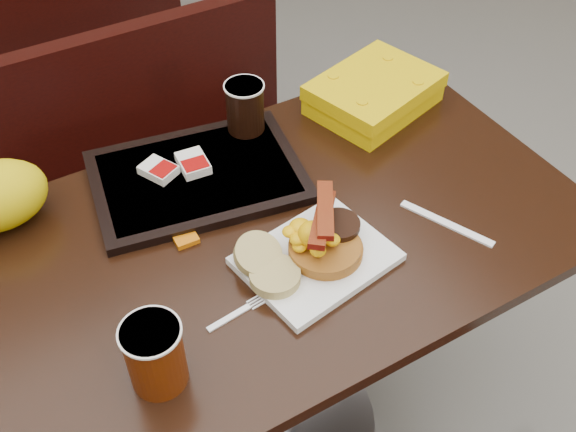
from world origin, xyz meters
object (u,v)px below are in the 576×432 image
table_near (274,345)px  pancake_stack (326,247)px  tray (198,177)px  bench_far_s (41,1)px  bench_near_n (157,174)px  clamshell (374,93)px  coffee_cup_near (155,355)px  fork (229,318)px  knife (447,223)px  platter (316,259)px  hashbrown_sleeve_right (193,163)px  coffee_cup_far (245,107)px  hashbrown_sleeve_left (158,170)px

table_near → pancake_stack: (0.05, -0.11, 0.40)m
table_near → tray: size_ratio=2.88×
bench_far_s → bench_near_n: bearing=-90.0°
clamshell → coffee_cup_near: bearing=-165.1°
fork → knife: bearing=-8.2°
bench_near_n → platter: bearing=-87.7°
hashbrown_sleeve_right → clamshell: (0.45, 0.01, 0.01)m
coffee_cup_near → knife: size_ratio=0.64×
hashbrown_sleeve_right → coffee_cup_far: 0.17m
coffee_cup_near → hashbrown_sleeve_right: bearing=59.0°
table_near → tray: (-0.06, 0.20, 0.38)m
table_near → clamshell: (0.39, 0.23, 0.41)m
pancake_stack → hashbrown_sleeve_left: (-0.18, 0.35, -0.00)m
table_near → platter: platter is taller
pancake_stack → bench_near_n: bearing=93.7°
clamshell → pancake_stack: bearing=-151.5°
hashbrown_sleeve_right → clamshell: clamshell is taller
platter → coffee_cup_far: bearing=71.7°
fork → hashbrown_sleeve_left: hashbrown_sleeve_left is taller
clamshell → fork: bearing=-162.3°
tray → knife: bearing=-34.9°
bench_near_n → platter: platter is taller
platter → hashbrown_sleeve_right: 0.34m
coffee_cup_far → clamshell: coffee_cup_far is taller
coffee_cup_far → fork: bearing=-121.2°
platter → coffee_cup_near: 0.35m
hashbrown_sleeve_right → bench_far_s: bearing=93.0°
coffee_cup_near → hashbrown_sleeve_right: size_ratio=1.67×
fork → bench_near_n: bearing=72.4°
platter → table_near: bearing=98.0°
table_near → clamshell: clamshell is taller
bench_far_s → hashbrown_sleeve_right: 1.73m
bench_near_n → hashbrown_sleeve_right: (-0.06, -0.48, 0.42)m
knife → coffee_cup_far: bearing=-178.9°
bench_near_n → coffee_cup_near: bearing=-108.9°
pancake_stack → tray: size_ratio=0.32×
hashbrown_sleeve_right → coffee_cup_far: (0.15, 0.06, 0.05)m
coffee_cup_far → hashbrown_sleeve_left: bearing=-169.0°
hashbrown_sleeve_left → coffee_cup_near: bearing=-138.3°
pancake_stack → coffee_cup_near: size_ratio=1.09×
fork → clamshell: 0.67m
table_near → platter: (0.03, -0.11, 0.38)m
bench_far_s → tray: 1.75m
tray → fork: bearing=-96.7°
platter → hashbrown_sleeve_left: hashbrown_sleeve_left is taller
knife → hashbrown_sleeve_right: hashbrown_sleeve_right is taller
bench_near_n → fork: (-0.16, -0.84, 0.39)m
clamshell → coffee_cup_far: bearing=154.1°
coffee_cup_near → hashbrown_sleeve_left: coffee_cup_near is taller
bench_far_s → knife: bearing=-81.7°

